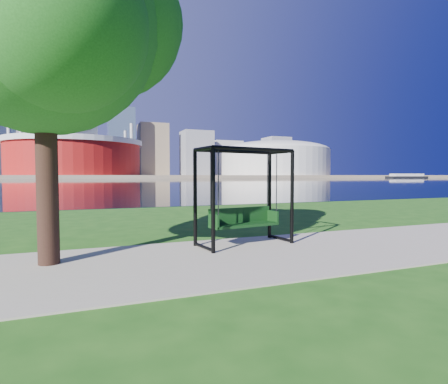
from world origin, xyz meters
TOP-DOWN VIEW (x-y plane):
  - ground at (0.00, 0.00)m, footprint 900.00×900.00m
  - path at (0.00, -0.50)m, footprint 120.00×4.00m
  - river at (0.00, 102.00)m, footprint 900.00×180.00m
  - far_bank at (0.00, 306.00)m, footprint 900.00×228.00m
  - stadium at (-10.00, 235.00)m, footprint 83.00×83.00m
  - arena at (135.00, 235.00)m, footprint 84.00×84.00m
  - skyline at (-4.27, 319.39)m, footprint 392.00×66.00m
  - swing at (0.60, 0.63)m, footprint 2.51×1.37m
  - park_tree at (-3.84, 0.30)m, footprint 5.65×5.11m
  - barge at (211.56, 178.96)m, footprint 31.27×10.95m

SIDE VIEW (x-z plane):
  - ground at x=0.00m, z-range 0.00..0.00m
  - river at x=0.00m, z-range 0.00..0.02m
  - path at x=0.00m, z-range 0.00..0.03m
  - far_bank at x=0.00m, z-range 0.00..2.00m
  - swing at x=0.60m, z-range -0.04..2.40m
  - barge at x=211.56m, z-range -0.14..2.92m
  - park_tree at x=-3.84m, z-range 1.37..8.39m
  - stadium at x=-10.00m, z-range -1.77..30.23m
  - arena at x=135.00m, z-range 2.59..29.15m
  - skyline at x=-4.27m, z-range -12.36..84.14m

